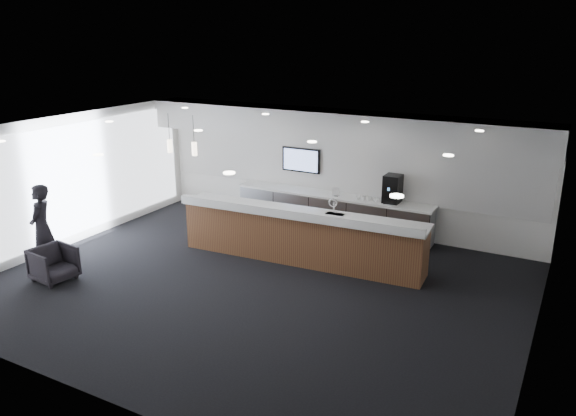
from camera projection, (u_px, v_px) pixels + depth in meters
The scene contains 24 objects.
ground at pixel (255, 286), 10.97m from camera, with size 10.00×10.00×0.00m, color black.
ceiling at pixel (252, 134), 10.07m from camera, with size 10.00×8.00×0.02m, color black.
back_wall at pixel (339, 169), 13.88m from camera, with size 10.00×0.02×3.00m, color white.
left_wall at pixel (67, 181), 12.79m from camera, with size 0.02×8.00×3.00m, color white.
right_wall at pixel (543, 263), 8.25m from camera, with size 0.02×8.00×3.00m, color white.
soffit_bulkhead at pixel (332, 126), 13.15m from camera, with size 10.00×0.90×0.70m, color silver.
alcove_panel at pixel (338, 166), 13.82m from camera, with size 9.80×0.06×1.40m, color silver.
window_blinds_wall at pixel (68, 181), 12.77m from camera, with size 0.04×7.36×2.55m, color white.
back_credenza at pixel (332, 213), 13.88m from camera, with size 5.06×0.66×0.95m.
wall_tv at pixel (301, 160), 14.21m from camera, with size 1.05×0.08×0.62m.
pendant_left at pixel (178, 154), 12.06m from camera, with size 0.12×0.12×0.30m, color #FDEAC5.
pendant_right at pixel (153, 151), 12.37m from camera, with size 0.12×0.12×0.30m, color #FDEAC5.
ceiling_can_lights at pixel (252, 136), 10.08m from camera, with size 7.00×5.00×0.02m, color white, non-canonical shape.
service_counter at pixel (301, 236), 12.04m from camera, with size 5.48×1.22×1.49m.
coffee_machine at pixel (393, 189), 13.01m from camera, with size 0.38×0.50×0.65m.
info_sign_left at pixel (336, 192), 13.57m from camera, with size 0.16×0.02×0.22m, color white.
info_sign_right at pixel (389, 199), 12.94m from camera, with size 0.19×0.02×0.25m, color white.
armchair at pixel (54, 264), 11.15m from camera, with size 0.74×0.76×0.69m, color black.
lounge_guest at pixel (42, 228), 11.51m from camera, with size 0.67×0.44×1.82m, color black.
cup_0 at pixel (380, 200), 13.09m from camera, with size 0.10×0.10×0.10m, color white.
cup_1 at pixel (375, 199), 13.15m from camera, with size 0.10×0.10×0.10m, color white.
cup_2 at pixel (369, 199), 13.21m from camera, with size 0.10×0.10×0.10m, color white.
cup_3 at pixel (363, 198), 13.28m from camera, with size 0.10×0.10×0.10m, color white.
cup_4 at pixel (358, 197), 13.34m from camera, with size 0.10×0.10×0.10m, color white.
Camera 1 is at (5.33, -8.49, 4.76)m, focal length 35.00 mm.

